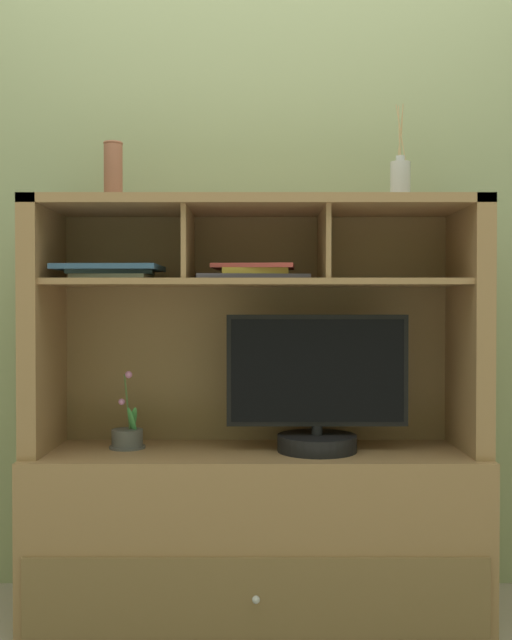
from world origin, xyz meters
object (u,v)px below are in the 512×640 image
(media_console, at_px, (256,486))
(diffuser_bottle, at_px, (400,180))
(tv_monitor, at_px, (317,395))
(ceramic_vase, at_px, (113,172))
(potted_orchid, at_px, (128,437))
(magazine_stack_left, at_px, (252,273))
(magazine_stack_centre, at_px, (111,271))

(media_console, relative_size, diffuser_bottle, 4.61)
(tv_monitor, xyz_separation_m, ceramic_vase, (-0.67, 0.06, 0.73))
(potted_orchid, distance_m, ceramic_vase, 0.88)
(diffuser_bottle, distance_m, ceramic_vase, 0.95)
(magazine_stack_left, bearing_deg, ceramic_vase, 173.99)
(tv_monitor, distance_m, magazine_stack_centre, 0.78)
(media_console, xyz_separation_m, potted_orchid, (-0.43, 0.01, 0.16))
(media_console, bearing_deg, magazine_stack_left, -113.28)
(magazine_stack_centre, relative_size, ceramic_vase, 1.69)
(tv_monitor, bearing_deg, magazine_stack_left, 176.71)
(ceramic_vase, bearing_deg, media_console, -2.22)
(media_console, relative_size, magazine_stack_centre, 4.31)
(magazine_stack_left, bearing_deg, potted_orchid, 174.43)
(tv_monitor, distance_m, ceramic_vase, 1.00)
(tv_monitor, height_order, diffuser_bottle, diffuser_bottle)
(magazine_stack_centre, xyz_separation_m, diffuser_bottle, (0.95, 0.03, 0.30))
(potted_orchid, bearing_deg, diffuser_bottle, -1.23)
(magazine_stack_left, xyz_separation_m, ceramic_vase, (-0.46, 0.05, 0.34))
(magazine_stack_left, height_order, diffuser_bottle, diffuser_bottle)
(media_console, height_order, magazine_stack_left, media_console)
(potted_orchid, xyz_separation_m, ceramic_vase, (-0.05, 0.01, 0.88))
(diffuser_bottle, bearing_deg, media_console, 178.89)
(tv_monitor, relative_size, ceramic_vase, 2.93)
(tv_monitor, bearing_deg, media_console, 167.96)
(media_console, xyz_separation_m, tv_monitor, (0.20, -0.04, 0.31))
(magazine_stack_centre, height_order, ceramic_vase, ceramic_vase)
(media_console, height_order, diffuser_bottle, diffuser_bottle)
(potted_orchid, bearing_deg, ceramic_vase, 170.01)
(media_console, relative_size, potted_orchid, 5.64)
(media_console, distance_m, diffuser_bottle, 1.12)
(tv_monitor, bearing_deg, diffuser_bottle, 6.88)
(diffuser_bottle, bearing_deg, magazine_stack_left, -177.53)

